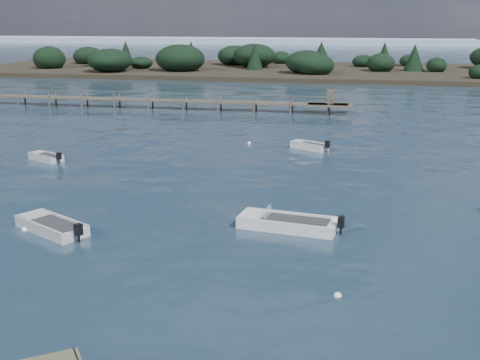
% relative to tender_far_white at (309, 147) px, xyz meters
% --- Properties ---
extents(ground, '(400.00, 400.00, 0.00)m').
position_rel_tender_far_white_xyz_m(ground, '(-3.38, 31.60, -0.17)').
color(ground, '#152531').
rests_on(ground, ground).
extents(tender_far_white, '(3.37, 2.53, 1.17)m').
position_rel_tender_far_white_xyz_m(tender_far_white, '(0.00, 0.00, 0.00)').
color(tender_far_white, silver).
rests_on(tender_far_white, ground).
extents(dinghy_mid_grey, '(4.55, 3.52, 1.18)m').
position_rel_tender_far_white_xyz_m(dinghy_mid_grey, '(-11.16, -22.50, -0.01)').
color(dinghy_mid_grey, '#A9AEB1').
rests_on(dinghy_mid_grey, ground).
extents(tender_far_grey, '(3.25, 2.37, 1.06)m').
position_rel_tender_far_white_xyz_m(tender_far_grey, '(-19.39, -8.05, -0.02)').
color(tender_far_grey, '#A9AEB1').
rests_on(tender_far_grey, ground).
extents(dinghy_mid_white_a, '(5.52, 2.58, 1.27)m').
position_rel_tender_far_white_xyz_m(dinghy_mid_white_a, '(0.61, -19.69, -0.00)').
color(dinghy_mid_white_a, silver).
rests_on(dinghy_mid_white_a, ground).
extents(buoy_b, '(0.32, 0.32, 0.32)m').
position_rel_tender_far_white_xyz_m(buoy_b, '(3.52, -27.12, -0.17)').
color(buoy_b, white).
rests_on(buoy_b, ground).
extents(buoy_c, '(0.32, 0.32, 0.32)m').
position_rel_tender_far_white_xyz_m(buoy_c, '(-12.60, -22.64, -0.17)').
color(buoy_c, white).
rests_on(buoy_c, ground).
extents(buoy_e, '(0.32, 0.32, 0.32)m').
position_rel_tender_far_white_xyz_m(buoy_e, '(-5.31, 1.36, -0.17)').
color(buoy_e, white).
rests_on(buoy_e, ground).
extents(jetty, '(64.50, 3.20, 3.40)m').
position_rel_tender_far_white_xyz_m(jetty, '(-25.12, 19.59, 0.82)').
color(jetty, brown).
rests_on(jetty, ground).
extents(far_headland, '(190.00, 40.00, 5.80)m').
position_rel_tender_far_white_xyz_m(far_headland, '(21.62, 71.60, 1.80)').
color(far_headland, black).
rests_on(far_headland, ground).
extents(distant_haze, '(280.00, 20.00, 2.40)m').
position_rel_tender_far_white_xyz_m(distant_haze, '(-93.38, 201.60, -0.17)').
color(distant_haze, '#96A7BA').
rests_on(distant_haze, ground).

